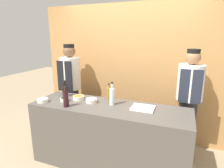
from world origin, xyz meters
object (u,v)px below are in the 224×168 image
sauce_bowl_brown (43,100)px  bottle_soy (65,90)px  bottle_vinegar (109,93)px  cutting_board (143,108)px  bottle_wine (66,99)px  chef_right (188,101)px  sauce_bowl_green (91,100)px  chef_left (71,87)px  bottle_clear (112,96)px  sauce_bowl_orange (78,98)px  sauce_bowl_red (64,99)px

sauce_bowl_brown → bottle_soy: (0.14, 0.35, 0.07)m
bottle_vinegar → cutting_board: bearing=-17.4°
bottle_soy → bottle_wine: bottle_wine is taller
sauce_bowl_brown → cutting_board: sauce_bowl_brown is taller
sauce_bowl_brown → bottle_vinegar: bearing=27.9°
bottle_soy → bottle_vinegar: bottle_soy is taller
bottle_wine → chef_right: chef_right is taller
sauce_bowl_green → cutting_board: size_ratio=0.54×
chef_left → bottle_clear: bearing=-28.9°
sauce_bowl_orange → bottle_clear: size_ratio=0.51×
sauce_bowl_red → bottle_vinegar: bearing=27.8°
sauce_bowl_green → chef_left: (-0.74, 0.60, -0.02)m
cutting_board → chef_left: size_ratio=0.17×
sauce_bowl_brown → bottle_wine: bearing=-3.7°
sauce_bowl_green → cutting_board: bearing=2.5°
sauce_bowl_red → chef_left: bearing=116.3°
bottle_soy → chef_right: 1.90m
sauce_bowl_orange → chef_left: bearing=131.8°
sauce_bowl_red → cutting_board: bearing=6.5°
sauce_bowl_brown → bottle_wine: (0.43, -0.03, 0.08)m
chef_left → bottle_wine: bearing=-60.2°
sauce_bowl_orange → chef_right: size_ratio=0.10×
sauce_bowl_red → bottle_clear: bearing=9.1°
bottle_clear → sauce_bowl_brown: bearing=-165.2°
bottle_soy → chef_left: bearing=113.7°
sauce_bowl_green → bottle_clear: (0.31, 0.02, 0.10)m
sauce_bowl_green → bottle_vinegar: bearing=48.1°
bottle_wine → sauce_bowl_red: bearing=131.5°
bottle_clear → bottle_wine: size_ratio=1.14×
bottle_vinegar → bottle_soy: bearing=-172.1°
bottle_soy → chef_left: (-0.21, 0.49, -0.09)m
sauce_bowl_green → cutting_board: (0.75, 0.03, -0.02)m
chef_left → chef_right: bearing=0.0°
sauce_bowl_red → chef_left: chef_left is taller
sauce_bowl_red → chef_left: size_ratio=0.07×
cutting_board → bottle_wine: size_ratio=1.03×
sauce_bowl_orange → sauce_bowl_green: 0.24m
sauce_bowl_red → chef_right: 1.84m
bottle_wine → bottle_clear: bearing=27.4°
bottle_soy → chef_right: size_ratio=0.15×
cutting_board → sauce_bowl_green: bearing=-177.5°
bottle_clear → bottle_wine: 0.62m
sauce_bowl_red → bottle_clear: (0.71, 0.11, 0.10)m
cutting_board → bottle_clear: bearing=-177.8°
bottle_wine → chef_left: chef_left is taller
bottle_wine → chef_right: bearing=29.3°
bottle_soy → chef_right: bearing=14.9°
bottle_clear → chef_left: size_ratio=0.19×
sauce_bowl_orange → sauce_bowl_brown: bearing=-146.2°
sauce_bowl_orange → sauce_bowl_green: bearing=-9.9°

